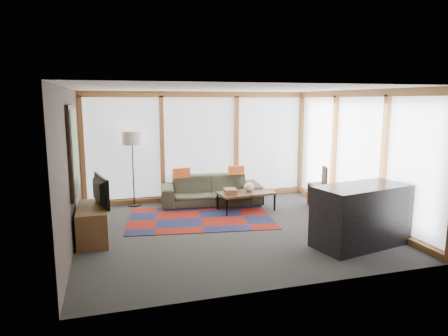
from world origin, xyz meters
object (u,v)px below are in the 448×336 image
object	(u,v)px
television	(96,191)
bookshelf	(339,204)
coffee_table	(246,201)
bar_counter	(361,216)
tv_console	(93,223)
floor_lamp	(133,169)
sofa	(211,190)

from	to	relation	value
television	bookshelf	bearing A→B (deg)	-103.08
coffee_table	bar_counter	distance (m)	2.80
tv_console	bar_counter	world-z (taller)	bar_counter
floor_lamp	tv_console	distance (m)	2.36
coffee_table	television	world-z (taller)	television
floor_lamp	tv_console	bearing A→B (deg)	-111.46
bar_counter	television	bearing A→B (deg)	148.19
bookshelf	television	size ratio (longest dim) A/B	2.29
tv_console	bookshelf	bearing A→B (deg)	0.55
sofa	coffee_table	bearing A→B (deg)	-43.79
floor_lamp	television	distance (m)	2.24
bookshelf	tv_console	size ratio (longest dim) A/B	1.76
television	bar_counter	world-z (taller)	television
television	bar_counter	size ratio (longest dim) A/B	0.57
television	bar_counter	bearing A→B (deg)	-123.52
coffee_table	bar_counter	bearing A→B (deg)	-66.33
sofa	coffee_table	world-z (taller)	sofa
coffee_table	tv_console	world-z (taller)	tv_console
bar_counter	floor_lamp	bearing A→B (deg)	121.75
coffee_table	television	bearing A→B (deg)	-161.97
sofa	television	world-z (taller)	television
floor_lamp	bookshelf	size ratio (longest dim) A/B	0.82
sofa	bar_counter	distance (m)	3.72
television	bar_counter	distance (m)	4.50
sofa	bar_counter	bearing A→B (deg)	-55.47
bookshelf	bar_counter	size ratio (longest dim) A/B	1.30
sofa	television	xyz separation A→B (m)	(-2.49, -1.74, 0.52)
sofa	coffee_table	distance (m)	0.96
floor_lamp	tv_console	size ratio (longest dim) A/B	1.44
sofa	tv_console	xyz separation A→B (m)	(-2.57, -1.77, -0.04)
floor_lamp	bookshelf	xyz separation A→B (m)	(4.05, -2.08, -0.60)
floor_lamp	coffee_table	bearing A→B (deg)	-25.22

